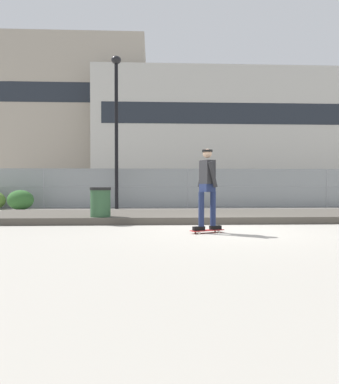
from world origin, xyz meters
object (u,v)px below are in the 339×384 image
(skater, at_px, (207,183))
(street_lamp, at_px, (116,114))
(parked_car_near, at_px, (141,189))
(skateboard, at_px, (207,230))
(shrub_center, at_px, (20,200))
(trash_bin, at_px, (100,205))

(skater, height_order, street_lamp, street_lamp)
(street_lamp, distance_m, parked_car_near, 5.54)
(skateboard, height_order, skater, skater)
(parked_car_near, height_order, shrub_center, parked_car_near)
(parked_car_near, height_order, trash_bin, parked_car_near)
(skater, height_order, parked_car_near, skater)
(street_lamp, height_order, trash_bin, street_lamp)
(skateboard, xyz_separation_m, trash_bin, (-2.71, 2.04, 0.46))
(street_lamp, bearing_deg, skater, -70.94)
(shrub_center, bearing_deg, street_lamp, 6.49)
(shrub_center, bearing_deg, trash_bin, -53.63)
(trash_bin, bearing_deg, shrub_center, 126.37)
(parked_car_near, xyz_separation_m, trash_bin, (-0.80, -10.48, -0.32))
(parked_car_near, distance_m, shrub_center, 6.92)
(skateboard, distance_m, shrub_center, 10.47)
(skateboard, bearing_deg, trash_bin, 143.02)
(trash_bin, bearing_deg, skateboard, -36.98)
(skater, distance_m, trash_bin, 3.45)
(street_lamp, relative_size, shrub_center, 6.12)
(street_lamp, xyz_separation_m, shrub_center, (-4.10, -0.47, -3.83))
(skater, relative_size, trash_bin, 1.80)
(parked_car_near, relative_size, shrub_center, 4.03)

